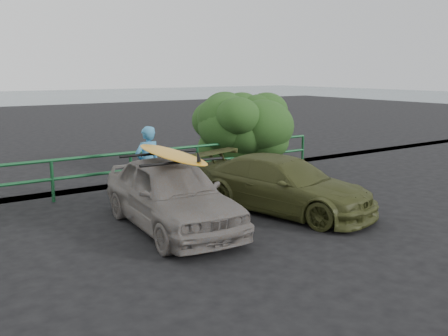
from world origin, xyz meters
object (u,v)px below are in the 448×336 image
at_px(guardrail, 93,176).
at_px(sedan, 171,194).
at_px(olive_vehicle, 283,185).
at_px(man, 148,164).
at_px(surfboard, 170,154).

distance_m(guardrail, sedan, 3.37).
bearing_deg(olive_vehicle, man, 113.22).
height_order(sedan, man, man).
height_order(olive_vehicle, man, man).
xyz_separation_m(guardrail, man, (0.90, -1.23, 0.38)).
distance_m(sedan, man, 2.19).
relative_size(guardrail, olive_vehicle, 3.35).
bearing_deg(olive_vehicle, guardrail, 111.89).
relative_size(olive_vehicle, surfboard, 1.44).
distance_m(sedan, surfboard, 0.79).
bearing_deg(man, olive_vehicle, 122.55).
height_order(olive_vehicle, surfboard, surfboard).
xyz_separation_m(olive_vehicle, surfboard, (-2.60, 0.34, 0.88)).
relative_size(sedan, man, 2.26).
bearing_deg(sedan, olive_vehicle, -3.06).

